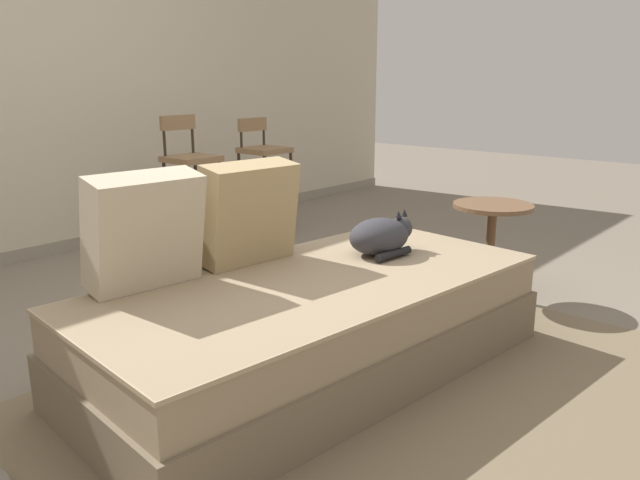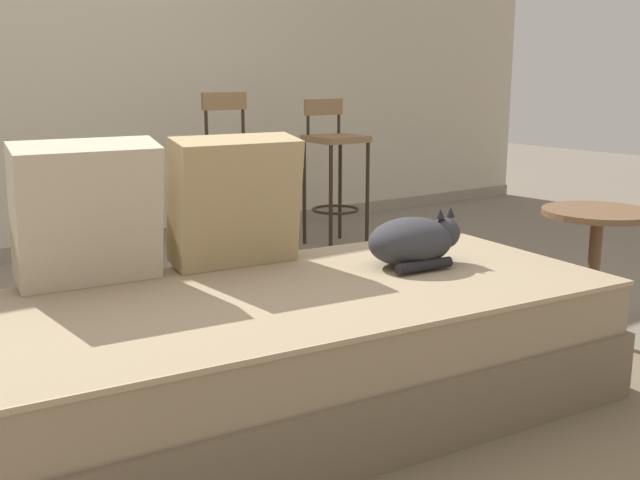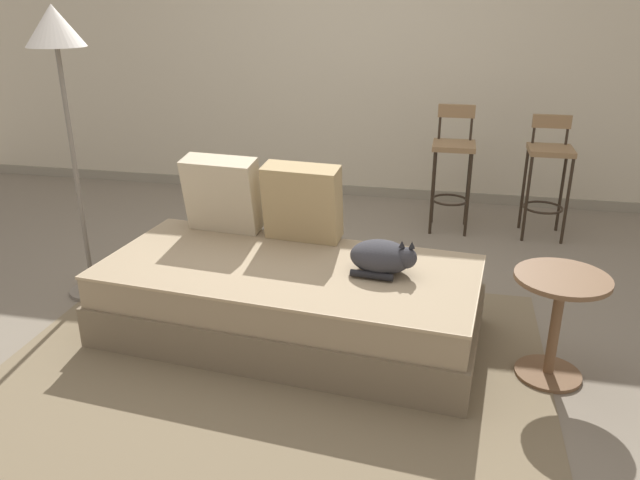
# 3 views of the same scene
# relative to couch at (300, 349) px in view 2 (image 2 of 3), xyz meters

# --- Properties ---
(ground_plane) EXTENTS (16.00, 16.00, 0.00)m
(ground_plane) POSITION_rel_couch_xyz_m (0.00, 0.40, -0.21)
(ground_plane) COLOR slate
(ground_plane) RESTS_ON ground
(wall_back_panel) EXTENTS (8.00, 0.10, 2.60)m
(wall_back_panel) POSITION_rel_couch_xyz_m (0.00, 2.65, 1.09)
(wall_back_panel) COLOR beige
(wall_back_panel) RESTS_ON ground
(wall_baseboard_trim) EXTENTS (8.00, 0.02, 0.09)m
(wall_baseboard_trim) POSITION_rel_couch_xyz_m (0.00, 2.60, -0.16)
(wall_baseboard_trim) COLOR gray
(wall_baseboard_trim) RESTS_ON ground
(area_rug) EXTENTS (2.72, 2.05, 0.01)m
(area_rug) POSITION_rel_couch_xyz_m (0.00, -0.30, -0.21)
(area_rug) COLOR #75664C
(area_rug) RESTS_ON ground
(couch) EXTENTS (2.10, 1.15, 0.41)m
(couch) POSITION_rel_couch_xyz_m (0.00, 0.00, 0.00)
(couch) COLOR #766750
(couch) RESTS_ON ground
(throw_pillow_corner) EXTENTS (0.46, 0.28, 0.46)m
(throw_pillow_corner) POSITION_rel_couch_xyz_m (-0.51, 0.43, 0.43)
(throw_pillow_corner) COLOR beige
(throw_pillow_corner) RESTS_ON couch
(throw_pillow_middle) EXTENTS (0.46, 0.26, 0.46)m
(throw_pillow_middle) POSITION_rel_couch_xyz_m (-0.01, 0.38, 0.43)
(throw_pillow_middle) COLOR tan
(throw_pillow_middle) RESTS_ON couch
(cat) EXTENTS (0.36, 0.27, 0.20)m
(cat) POSITION_rel_couch_xyz_m (0.50, 0.02, 0.29)
(cat) COLOR #333338
(cat) RESTS_ON couch
(bar_stool_near_window) EXTENTS (0.32, 0.32, 0.97)m
(bar_stool_near_window) POSITION_rel_couch_xyz_m (0.82, 1.87, 0.35)
(bar_stool_near_window) COLOR #2D2319
(bar_stool_near_window) RESTS_ON ground
(bar_stool_by_doorway) EXTENTS (0.32, 0.32, 0.92)m
(bar_stool_by_doorway) POSITION_rel_couch_xyz_m (1.53, 1.87, 0.34)
(bar_stool_by_doorway) COLOR #2D2319
(bar_stool_by_doorway) RESTS_ON ground
(side_table) EXTENTS (0.44, 0.44, 0.54)m
(side_table) POSITION_rel_couch_xyz_m (1.35, -0.13, 0.14)
(side_table) COLOR brown
(side_table) RESTS_ON ground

